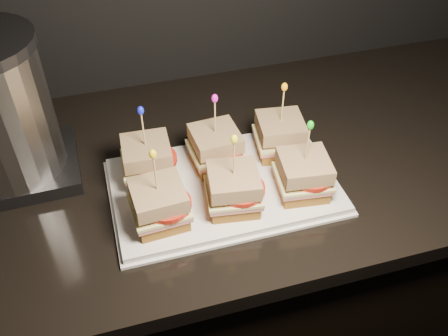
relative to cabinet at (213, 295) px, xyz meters
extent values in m
cube|color=black|center=(0.00, 0.00, 0.00)|extent=(2.39, 0.61, 0.88)
cube|color=black|center=(0.00, 0.00, 0.46)|extent=(2.43, 0.65, 0.04)
cube|color=white|center=(0.01, -0.09, 0.49)|extent=(0.41, 0.25, 0.02)
cube|color=white|center=(0.01, -0.09, 0.48)|extent=(0.42, 0.27, 0.01)
cube|color=brown|center=(-0.12, -0.03, 0.51)|extent=(0.09, 0.09, 0.02)
cube|color=#C26164|center=(-0.12, -0.03, 0.52)|extent=(0.10, 0.09, 0.01)
cube|color=#EAE28F|center=(-0.12, -0.03, 0.53)|extent=(0.10, 0.10, 0.01)
cylinder|color=#B32213|center=(-0.11, -0.04, 0.54)|extent=(0.08, 0.08, 0.01)
cube|color=#603610|center=(-0.12, -0.03, 0.56)|extent=(0.09, 0.09, 0.03)
cylinder|color=tan|center=(-0.12, -0.03, 0.60)|extent=(0.00, 0.00, 0.09)
ellipsoid|color=#131DDC|center=(-0.12, -0.03, 0.65)|extent=(0.01, 0.01, 0.02)
cube|color=brown|center=(0.01, -0.03, 0.51)|extent=(0.09, 0.09, 0.02)
cube|color=#C26164|center=(0.01, -0.03, 0.52)|extent=(0.10, 0.10, 0.01)
cube|color=#EAE28F|center=(0.01, -0.03, 0.53)|extent=(0.10, 0.10, 0.01)
cylinder|color=#B32213|center=(0.02, -0.04, 0.54)|extent=(0.08, 0.08, 0.01)
cube|color=#603610|center=(0.01, -0.03, 0.56)|extent=(0.09, 0.09, 0.03)
cylinder|color=tan|center=(0.01, -0.03, 0.60)|extent=(0.00, 0.00, 0.09)
ellipsoid|color=#D815C4|center=(0.01, -0.03, 0.65)|extent=(0.01, 0.01, 0.02)
cube|color=brown|center=(0.14, -0.03, 0.51)|extent=(0.09, 0.09, 0.02)
cube|color=#C26164|center=(0.14, -0.03, 0.52)|extent=(0.10, 0.10, 0.01)
cube|color=#EAE28F|center=(0.14, -0.03, 0.53)|extent=(0.11, 0.10, 0.01)
cylinder|color=#B32213|center=(0.15, -0.04, 0.54)|extent=(0.08, 0.08, 0.01)
cube|color=#603610|center=(0.14, -0.03, 0.56)|extent=(0.10, 0.10, 0.03)
cylinder|color=tan|center=(0.14, -0.03, 0.60)|extent=(0.00, 0.00, 0.09)
ellipsoid|color=#F69E11|center=(0.14, -0.03, 0.65)|extent=(0.01, 0.01, 0.02)
cube|color=brown|center=(-0.12, -0.15, 0.51)|extent=(0.09, 0.09, 0.02)
cube|color=#C26164|center=(-0.12, -0.15, 0.52)|extent=(0.10, 0.09, 0.01)
cube|color=#EAE28F|center=(-0.12, -0.15, 0.53)|extent=(0.10, 0.10, 0.01)
cylinder|color=#B32213|center=(-0.11, -0.15, 0.54)|extent=(0.08, 0.08, 0.01)
cube|color=#603610|center=(-0.12, -0.15, 0.56)|extent=(0.09, 0.09, 0.03)
cylinder|color=tan|center=(-0.12, -0.15, 0.60)|extent=(0.00, 0.00, 0.09)
ellipsoid|color=yellow|center=(-0.12, -0.15, 0.65)|extent=(0.01, 0.01, 0.02)
cube|color=brown|center=(0.01, -0.15, 0.51)|extent=(0.09, 0.09, 0.02)
cube|color=#C26164|center=(0.01, -0.15, 0.52)|extent=(0.10, 0.10, 0.01)
cube|color=#EAE28F|center=(0.01, -0.15, 0.53)|extent=(0.11, 0.10, 0.01)
cylinder|color=#B32213|center=(0.02, -0.15, 0.54)|extent=(0.08, 0.08, 0.01)
cube|color=#603610|center=(0.01, -0.15, 0.56)|extent=(0.10, 0.10, 0.03)
cylinder|color=tan|center=(0.01, -0.15, 0.60)|extent=(0.00, 0.00, 0.09)
ellipsoid|color=yellow|center=(0.01, -0.15, 0.65)|extent=(0.01, 0.01, 0.02)
cube|color=brown|center=(0.14, -0.15, 0.51)|extent=(0.09, 0.09, 0.02)
cube|color=#C26164|center=(0.14, -0.15, 0.52)|extent=(0.10, 0.10, 0.01)
cube|color=#EAE28F|center=(0.14, -0.15, 0.53)|extent=(0.10, 0.10, 0.01)
cylinder|color=#B32213|center=(0.15, -0.15, 0.54)|extent=(0.08, 0.08, 0.01)
cube|color=#603610|center=(0.14, -0.15, 0.56)|extent=(0.10, 0.10, 0.03)
cylinder|color=tan|center=(0.14, -0.15, 0.60)|extent=(0.00, 0.00, 0.09)
ellipsoid|color=#11B419|center=(0.14, -0.15, 0.65)|extent=(0.01, 0.01, 0.02)
cube|color=#262628|center=(-0.36, 0.06, 0.49)|extent=(0.23, 0.19, 0.03)
camera|label=1|loc=(-0.18, -0.73, 1.14)|focal=40.00mm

